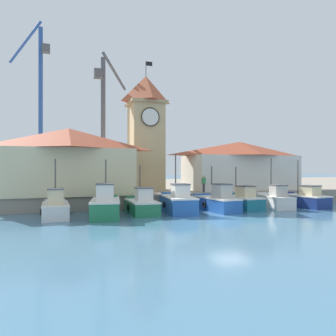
{
  "coord_description": "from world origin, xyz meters",
  "views": [
    {
      "loc": [
        -10.74,
        -19.01,
        3.45
      ],
      "look_at": [
        -0.86,
        10.09,
        3.5
      ],
      "focal_mm": 35.0,
      "sensor_mm": 36.0,
      "label": 1
    }
  ],
  "objects_px": {
    "fishing_boat_left_outer": "(105,206)",
    "clock_tower": "(146,130)",
    "dock_worker_near_tower": "(204,184)",
    "warehouse_right": "(240,165)",
    "fishing_boat_mid_right": "(240,201)",
    "fishing_boat_mid_left": "(178,202)",
    "port_crane_far": "(104,137)",
    "port_crane_near": "(39,121)",
    "fishing_boat_right_inner": "(274,200)",
    "warehouse_left": "(69,161)",
    "fishing_boat_center": "(216,202)",
    "fishing_boat_right_outer": "(303,199)",
    "fishing_boat_far_left": "(55,208)",
    "fishing_boat_left_inner": "(142,205)"
  },
  "relations": [
    {
      "from": "fishing_boat_right_inner",
      "to": "fishing_boat_left_outer",
      "type": "bearing_deg",
      "value": -176.7
    },
    {
      "from": "fishing_boat_far_left",
      "to": "port_crane_near",
      "type": "height_order",
      "value": "port_crane_near"
    },
    {
      "from": "fishing_boat_mid_left",
      "to": "port_crane_far",
      "type": "height_order",
      "value": "port_crane_far"
    },
    {
      "from": "port_crane_near",
      "to": "fishing_boat_mid_right",
      "type": "bearing_deg",
      "value": -52.39
    },
    {
      "from": "fishing_boat_mid_right",
      "to": "clock_tower",
      "type": "bearing_deg",
      "value": 121.65
    },
    {
      "from": "fishing_boat_right_inner",
      "to": "port_crane_far",
      "type": "distance_m",
      "value": 20.98
    },
    {
      "from": "port_crane_near",
      "to": "dock_worker_near_tower",
      "type": "relative_size",
      "value": 13.5
    },
    {
      "from": "dock_worker_near_tower",
      "to": "warehouse_right",
      "type": "bearing_deg",
      "value": 28.76
    },
    {
      "from": "fishing_boat_right_outer",
      "to": "port_crane_far",
      "type": "height_order",
      "value": "port_crane_far"
    },
    {
      "from": "dock_worker_near_tower",
      "to": "clock_tower",
      "type": "bearing_deg",
      "value": 125.66
    },
    {
      "from": "fishing_boat_mid_left",
      "to": "port_crane_near",
      "type": "bearing_deg",
      "value": 116.47
    },
    {
      "from": "fishing_boat_right_inner",
      "to": "port_crane_near",
      "type": "xyz_separation_m",
      "value": [
        -20.35,
        22.36,
        9.05
      ]
    },
    {
      "from": "fishing_boat_left_outer",
      "to": "port_crane_near",
      "type": "bearing_deg",
      "value": 103.27
    },
    {
      "from": "warehouse_left",
      "to": "fishing_boat_right_inner",
      "type": "bearing_deg",
      "value": -19.39
    },
    {
      "from": "fishing_boat_center",
      "to": "fishing_boat_mid_right",
      "type": "distance_m",
      "value": 2.57
    },
    {
      "from": "clock_tower",
      "to": "fishing_boat_right_outer",
      "type": "bearing_deg",
      "value": -39.85
    },
    {
      "from": "fishing_boat_mid_left",
      "to": "warehouse_left",
      "type": "relative_size",
      "value": 0.49
    },
    {
      "from": "fishing_boat_right_inner",
      "to": "warehouse_left",
      "type": "height_order",
      "value": "warehouse_left"
    },
    {
      "from": "fishing_boat_left_inner",
      "to": "clock_tower",
      "type": "xyz_separation_m",
      "value": [
        2.88,
        9.56,
        6.95
      ]
    },
    {
      "from": "fishing_boat_right_inner",
      "to": "port_crane_near",
      "type": "bearing_deg",
      "value": 132.3
    },
    {
      "from": "fishing_boat_left_outer",
      "to": "warehouse_right",
      "type": "bearing_deg",
      "value": 26.92
    },
    {
      "from": "fishing_boat_far_left",
      "to": "fishing_boat_mid_right",
      "type": "height_order",
      "value": "fishing_boat_far_left"
    },
    {
      "from": "fishing_boat_mid_right",
      "to": "port_crane_near",
      "type": "xyz_separation_m",
      "value": [
        -17.05,
        22.14,
        9.06
      ]
    },
    {
      "from": "port_crane_far",
      "to": "fishing_boat_center",
      "type": "bearing_deg",
      "value": -65.7
    },
    {
      "from": "port_crane_far",
      "to": "clock_tower",
      "type": "bearing_deg",
      "value": -56.43
    },
    {
      "from": "clock_tower",
      "to": "port_crane_near",
      "type": "bearing_deg",
      "value": 131.5
    },
    {
      "from": "warehouse_left",
      "to": "port_crane_far",
      "type": "distance_m",
      "value": 10.64
    },
    {
      "from": "clock_tower",
      "to": "fishing_boat_mid_right",
      "type": "bearing_deg",
      "value": -58.35
    },
    {
      "from": "fishing_boat_left_inner",
      "to": "fishing_boat_left_outer",
      "type": "bearing_deg",
      "value": -161.59
    },
    {
      "from": "warehouse_right",
      "to": "port_crane_near",
      "type": "bearing_deg",
      "value": 144.28
    },
    {
      "from": "fishing_boat_far_left",
      "to": "dock_worker_near_tower",
      "type": "relative_size",
      "value": 2.64
    },
    {
      "from": "port_crane_far",
      "to": "fishing_boat_left_outer",
      "type": "bearing_deg",
      "value": -97.21
    },
    {
      "from": "fishing_boat_far_left",
      "to": "clock_tower",
      "type": "bearing_deg",
      "value": 46.99
    },
    {
      "from": "fishing_boat_left_outer",
      "to": "port_crane_far",
      "type": "distance_m",
      "value": 17.47
    },
    {
      "from": "fishing_boat_mid_left",
      "to": "dock_worker_near_tower",
      "type": "relative_size",
      "value": 3.36
    },
    {
      "from": "fishing_boat_left_outer",
      "to": "clock_tower",
      "type": "relative_size",
      "value": 0.37
    },
    {
      "from": "fishing_boat_left_outer",
      "to": "clock_tower",
      "type": "bearing_deg",
      "value": 61.28
    },
    {
      "from": "port_crane_far",
      "to": "dock_worker_near_tower",
      "type": "xyz_separation_m",
      "value": [
        7.84,
        -11.35,
        -5.18
      ]
    },
    {
      "from": "fishing_boat_left_outer",
      "to": "fishing_boat_center",
      "type": "xyz_separation_m",
      "value": [
        9.05,
        0.6,
        -0.07
      ]
    },
    {
      "from": "fishing_boat_center",
      "to": "fishing_boat_right_outer",
      "type": "xyz_separation_m",
      "value": [
        8.69,
        -0.08,
        -0.06
      ]
    },
    {
      "from": "warehouse_right",
      "to": "port_crane_far",
      "type": "height_order",
      "value": "port_crane_far"
    },
    {
      "from": "fishing_boat_mid_left",
      "to": "warehouse_right",
      "type": "distance_m",
      "value": 12.72
    },
    {
      "from": "fishing_boat_mid_right",
      "to": "warehouse_right",
      "type": "bearing_deg",
      "value": 59.03
    },
    {
      "from": "fishing_boat_mid_right",
      "to": "warehouse_right",
      "type": "distance_m",
      "value": 8.64
    },
    {
      "from": "fishing_boat_left_inner",
      "to": "port_crane_far",
      "type": "distance_m",
      "value": 16.53
    },
    {
      "from": "fishing_boat_right_outer",
      "to": "fishing_boat_left_outer",
      "type": "bearing_deg",
      "value": -178.3
    },
    {
      "from": "clock_tower",
      "to": "port_crane_near",
      "type": "height_order",
      "value": "port_crane_near"
    },
    {
      "from": "fishing_boat_left_inner",
      "to": "fishing_boat_right_outer",
      "type": "height_order",
      "value": "fishing_boat_right_outer"
    },
    {
      "from": "fishing_boat_center",
      "to": "fishing_boat_right_outer",
      "type": "relative_size",
      "value": 1.07
    },
    {
      "from": "port_crane_near",
      "to": "port_crane_far",
      "type": "bearing_deg",
      "value": -43.34
    }
  ]
}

